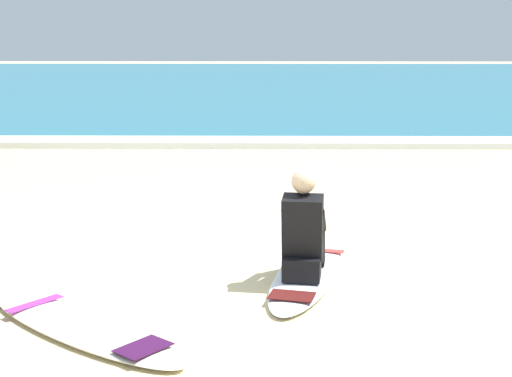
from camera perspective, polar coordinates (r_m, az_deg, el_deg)
ground_plane at (r=6.74m, az=-4.19°, el=-7.05°), size 80.00×80.00×0.00m
sea at (r=27.88m, az=-0.54°, el=7.73°), size 80.00×28.00×0.10m
breaking_foam at (r=14.27m, az=-1.64°, el=3.47°), size 80.00×0.90×0.11m
surfboard_main at (r=6.88m, az=3.87°, el=-6.32°), size 1.02×2.24×0.08m
surfer_seated at (r=6.61m, az=3.55°, el=-3.46°), size 0.43×0.74×0.95m
surfboard_spare_near at (r=5.85m, az=-12.84°, el=-10.04°), size 1.97×1.77×0.08m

